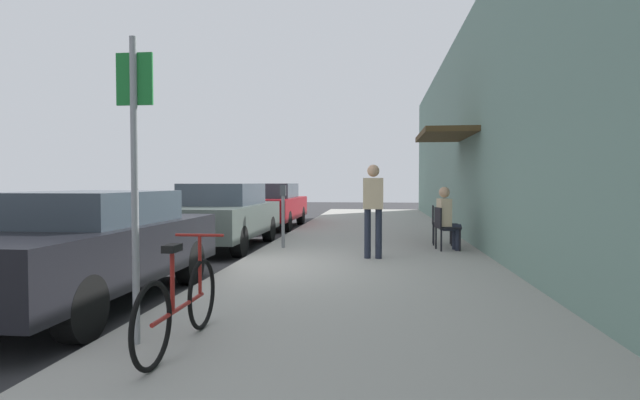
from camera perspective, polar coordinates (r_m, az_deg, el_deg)
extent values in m
plane|color=#2D2D30|center=(8.45, -10.41, -8.24)|extent=(60.00, 60.00, 0.00)
cube|color=#9E9B93|center=(10.05, 5.49, -6.23)|extent=(4.50, 32.00, 0.12)
cube|color=gray|center=(10.26, 19.22, 8.62)|extent=(0.30, 32.00, 5.40)
cube|color=#4C381E|center=(11.99, 13.93, 7.21)|extent=(1.10, 2.80, 0.12)
cube|color=black|center=(6.77, -25.13, -5.35)|extent=(1.80, 4.40, 0.67)
cube|color=#333D47|center=(6.85, -24.54, -0.78)|extent=(1.48, 2.11, 0.40)
cylinder|color=black|center=(7.68, -14.58, -6.89)|extent=(0.22, 0.64, 0.64)
cylinder|color=black|center=(8.38, -24.79, -6.26)|extent=(0.22, 0.64, 0.64)
cylinder|color=black|center=(5.28, -25.57, -11.09)|extent=(0.22, 0.64, 0.64)
cube|color=#47514C|center=(11.65, -11.11, -2.17)|extent=(1.80, 4.40, 0.67)
cube|color=#333D47|center=(11.77, -10.90, 0.68)|extent=(1.48, 2.11, 0.48)
cylinder|color=black|center=(12.79, -5.84, -3.30)|extent=(0.22, 0.64, 0.64)
cylinder|color=black|center=(13.22, -12.57, -3.16)|extent=(0.22, 0.64, 0.64)
cylinder|color=black|center=(10.15, -9.18, -4.69)|extent=(0.22, 0.64, 0.64)
cylinder|color=black|center=(10.69, -17.40, -4.42)|extent=(0.22, 0.64, 0.64)
cube|color=maroon|center=(16.71, -5.62, -0.91)|extent=(1.80, 4.40, 0.67)
cube|color=#333D47|center=(16.84, -5.52, 1.07)|extent=(1.48, 2.11, 0.48)
cylinder|color=black|center=(17.92, -2.21, -1.77)|extent=(0.22, 0.64, 0.64)
cylinder|color=black|center=(18.23, -7.14, -1.72)|extent=(0.22, 0.64, 0.64)
cylinder|color=black|center=(15.24, -3.79, -2.44)|extent=(0.22, 0.64, 0.64)
cylinder|color=black|center=(15.61, -9.53, -2.36)|extent=(0.22, 0.64, 0.64)
cylinder|color=slate|center=(10.62, -4.22, -2.48)|extent=(0.07, 0.07, 1.10)
cube|color=#383D42|center=(10.59, -4.23, 1.09)|extent=(0.12, 0.10, 0.22)
cylinder|color=gray|center=(4.52, -20.32, 0.90)|extent=(0.06, 0.06, 2.60)
cube|color=#19722D|center=(4.62, -20.35, 12.78)|extent=(0.32, 0.02, 0.44)
torus|color=black|center=(4.91, -13.28, -10.36)|extent=(0.04, 0.66, 0.66)
torus|color=black|center=(3.97, -18.59, -13.39)|extent=(0.04, 0.66, 0.66)
cylinder|color=maroon|center=(4.44, -15.64, -11.73)|extent=(0.04, 1.05, 0.04)
cylinder|color=maroon|center=(4.25, -16.44, -8.90)|extent=(0.04, 0.04, 0.50)
cube|color=black|center=(4.21, -16.48, -5.28)|extent=(0.10, 0.20, 0.06)
cylinder|color=maroon|center=(4.82, -13.51, -7.22)|extent=(0.03, 0.03, 0.56)
cylinder|color=maroon|center=(4.78, -13.53, -3.91)|extent=(0.46, 0.03, 0.03)
cylinder|color=black|center=(10.79, 15.00, -4.20)|extent=(0.04, 0.04, 0.45)
cylinder|color=black|center=(10.43, 15.64, -4.42)|extent=(0.04, 0.04, 0.45)
cylinder|color=black|center=(10.68, 13.05, -4.25)|extent=(0.04, 0.04, 0.45)
cylinder|color=black|center=(10.32, 13.63, -4.47)|extent=(0.04, 0.04, 0.45)
cube|color=black|center=(10.53, 14.34, -3.03)|extent=(0.51, 0.51, 0.03)
cube|color=black|center=(10.46, 13.28, -1.93)|extent=(0.10, 0.44, 0.40)
cylinder|color=#232838|center=(10.70, 15.10, -4.20)|extent=(0.11, 0.11, 0.47)
cylinder|color=#232838|center=(10.64, 14.44, -2.96)|extent=(0.38, 0.20, 0.14)
cylinder|color=#232838|center=(10.51, 15.43, -4.31)|extent=(0.11, 0.11, 0.47)
cylinder|color=#232838|center=(10.45, 14.76, -3.05)|extent=(0.38, 0.20, 0.14)
cube|color=#CCB28C|center=(10.49, 13.94, -1.38)|extent=(0.28, 0.39, 0.56)
sphere|color=tan|center=(10.47, 13.96, 0.86)|extent=(0.22, 0.22, 0.22)
cylinder|color=black|center=(11.64, 14.62, -3.75)|extent=(0.04, 0.04, 0.45)
cylinder|color=black|center=(11.26, 14.74, -3.94)|extent=(0.04, 0.04, 0.45)
cylinder|color=black|center=(11.62, 12.75, -3.74)|extent=(0.04, 0.04, 0.45)
cylinder|color=black|center=(11.24, 12.80, -3.94)|extent=(0.04, 0.04, 0.45)
cube|color=black|center=(11.41, 13.74, -2.64)|extent=(0.47, 0.47, 0.03)
cube|color=black|center=(11.39, 12.72, -1.61)|extent=(0.06, 0.44, 0.40)
cylinder|color=#232838|center=(9.14, 5.43, -3.83)|extent=(0.12, 0.12, 0.90)
cylinder|color=#232838|center=(9.14, 6.69, -3.84)|extent=(0.12, 0.12, 0.90)
cube|color=#CCB28C|center=(9.10, 6.07, 0.74)|extent=(0.36, 0.22, 0.56)
sphere|color=tan|center=(9.10, 6.08, 3.33)|extent=(0.22, 0.22, 0.22)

